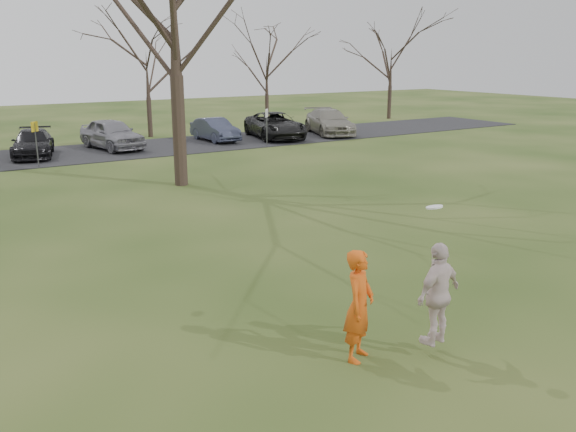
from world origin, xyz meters
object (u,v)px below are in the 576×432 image
Objects in this scene: player_defender at (359,305)px; car_6 at (275,125)px; catching_play at (438,294)px; car_3 at (33,143)px; car_4 at (112,134)px; car_7 at (329,122)px; car_5 at (215,130)px.

player_defender is 0.35× the size of car_6.
car_6 is 27.62m from catching_play.
car_3 is 25.57m from catching_play.
car_4 is 13.63m from car_7.
car_6 is 2.30× the size of catching_play.
car_4 is 9.71m from car_6.
car_3 is 4.09m from car_4.
car_3 is at bearing 94.15° from catching_play.
car_7 is at bearing -14.83° from car_4.
car_7 is at bearing 21.56° from player_defender.
car_5 is 0.75× the size of car_7.
car_3 is at bearing 175.37° from car_4.
catching_play is (-8.26, -25.77, 0.40)m from car_5.
car_6 is 1.04× the size of car_7.
car_5 is (10.11, 0.27, 0.01)m from car_3.
car_5 is 27.06m from catching_play.
car_7 is at bearing 9.08° from car_6.
player_defender is 27.65m from car_6.
car_4 reaches higher than car_6.
car_7 is (7.54, -1.02, 0.11)m from car_5.
car_6 is at bearing -14.80° from car_5.
car_5 is 1.66× the size of catching_play.
car_7 is at bearing 11.95° from car_3.
player_defender reaches higher than car_3.
car_3 is 1.87× the size of catching_play.
car_5 is at bearing -11.11° from car_4.
car_5 is 3.72m from car_6.
player_defender is 26.91m from car_5.
car_6 is (13.09, 24.35, -0.15)m from player_defender.
player_defender is at bearing -106.97° from car_7.
car_3 is 10.11m from car_5.
car_5 is (6.04, -0.11, -0.15)m from car_4.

